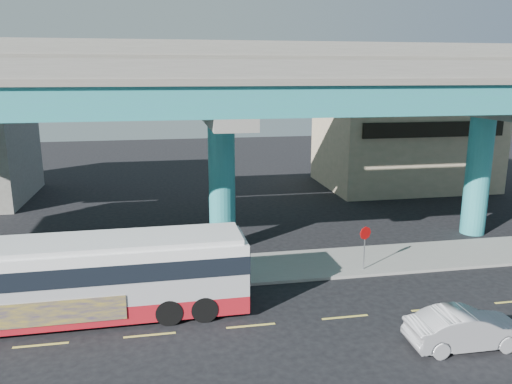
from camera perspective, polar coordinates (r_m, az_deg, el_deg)
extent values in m
plane|color=black|center=(21.08, -0.74, -14.67)|extent=(120.00, 120.00, 0.00)
cube|color=gray|center=(25.98, -2.85, -8.89)|extent=(70.00, 4.00, 0.15)
cube|color=#D8C64C|center=(21.14, -23.38, -15.76)|extent=(2.00, 0.12, 0.01)
cube|color=#D8C64C|center=(20.60, -12.05, -15.70)|extent=(2.00, 0.12, 0.01)
cube|color=#D8C64C|center=(20.82, -0.59, -15.03)|extent=(2.00, 0.12, 0.01)
cube|color=#D8C64C|center=(21.79, 10.14, -13.89)|extent=(2.00, 0.12, 0.01)
cube|color=#D8C64C|center=(23.41, 19.56, -12.48)|extent=(2.00, 0.12, 0.01)
cylinder|color=teal|center=(28.21, -3.90, 0.63)|extent=(1.50, 1.50, 7.40)
cube|color=gray|center=(27.61, -4.04, 8.75)|extent=(2.00, 12.00, 0.60)
cube|color=gray|center=(31.03, -4.83, 10.91)|extent=(1.80, 5.00, 1.20)
cylinder|color=teal|center=(33.96, 24.00, 1.67)|extent=(1.50, 1.50, 7.40)
cube|color=gray|center=(33.46, 24.65, 8.39)|extent=(2.00, 12.00, 0.60)
cube|color=gray|center=(36.33, 21.61, 10.40)|extent=(1.80, 5.00, 1.20)
cube|color=teal|center=(24.08, -3.09, 10.47)|extent=(52.00, 5.00, 1.40)
cube|color=gray|center=(24.05, -3.12, 12.50)|extent=(52.00, 5.40, 0.30)
cube|color=gray|center=(21.57, -2.23, 13.87)|extent=(52.00, 0.25, 0.80)
cube|color=gray|center=(26.53, -3.86, 13.76)|extent=(52.00, 0.25, 0.80)
cube|color=teal|center=(31.00, -4.88, 13.31)|extent=(52.00, 5.00, 1.40)
cube|color=gray|center=(31.01, -4.91, 14.88)|extent=(52.00, 5.40, 0.30)
cube|color=gray|center=(28.54, -4.40, 16.13)|extent=(52.00, 0.25, 0.80)
cube|color=gray|center=(33.51, -5.38, 15.70)|extent=(52.00, 0.25, 0.80)
cube|color=tan|center=(46.88, 16.41, 4.98)|extent=(14.00, 10.00, 7.00)
cube|color=black|center=(42.19, 19.72, 6.74)|extent=(12.00, 0.25, 1.20)
cube|color=#A4131D|center=(22.30, -18.66, -12.04)|extent=(13.19, 2.94, 0.77)
cube|color=silver|center=(21.83, -18.89, -9.17)|extent=(13.19, 2.94, 1.65)
cube|color=black|center=(21.63, -19.00, -7.83)|extent=(13.25, 2.99, 0.77)
cube|color=silver|center=(21.43, -19.13, -6.32)|extent=(13.19, 2.94, 0.44)
cube|color=silver|center=(21.32, -19.19, -5.49)|extent=(12.79, 2.68, 0.22)
cube|color=black|center=(21.74, -1.34, -7.43)|extent=(0.09, 2.55, 1.32)
cube|color=navy|center=(21.05, -22.25, -12.71)|extent=(5.48, 0.11, 0.99)
cylinder|color=black|center=(20.97, -9.89, -13.36)|extent=(1.10, 0.34, 1.10)
cylinder|color=black|center=(23.25, -10.07, -10.59)|extent=(1.10, 0.34, 1.10)
cylinder|color=black|center=(21.03, -5.90, -13.14)|extent=(1.10, 0.34, 1.10)
cylinder|color=black|center=(23.31, -6.50, -10.40)|extent=(1.10, 0.34, 1.10)
imported|color=#A5A5A9|center=(20.64, 22.85, -14.19)|extent=(1.71, 4.46, 1.45)
imported|color=#29292D|center=(26.52, -24.82, -7.89)|extent=(3.28, 4.79, 1.41)
cylinder|color=gray|center=(26.10, 12.27, -6.57)|extent=(0.06, 0.06, 1.99)
cylinder|color=#B20A0A|center=(25.77, 12.40, -4.61)|extent=(0.66, 0.24, 0.69)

